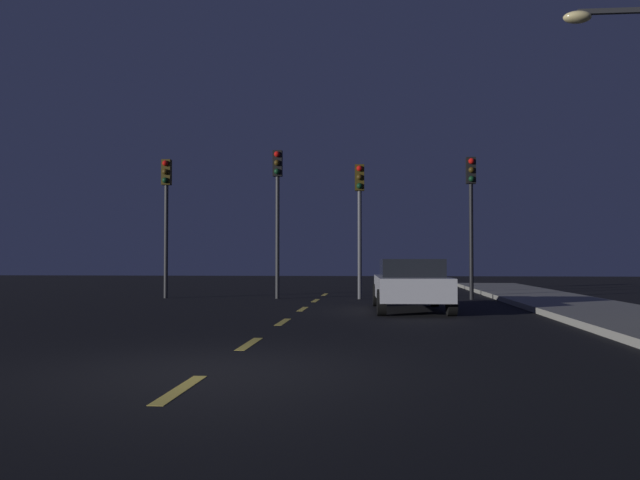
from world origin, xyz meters
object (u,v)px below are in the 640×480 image
(traffic_signal_far_right, at_px, (471,200))
(traffic_signal_center_right, at_px, (360,204))
(traffic_signal_center_left, at_px, (277,195))
(traffic_signal_far_left, at_px, (166,201))
(car_stopped_ahead, at_px, (411,284))

(traffic_signal_far_right, bearing_deg, traffic_signal_center_right, -179.99)
(traffic_signal_center_left, relative_size, traffic_signal_far_right, 1.07)
(traffic_signal_center_left, bearing_deg, traffic_signal_far_left, -179.99)
(traffic_signal_far_left, bearing_deg, traffic_signal_far_right, -0.00)
(traffic_signal_center_left, xyz_separation_m, traffic_signal_center_right, (2.85, -0.00, -0.34))
(traffic_signal_center_right, height_order, traffic_signal_far_right, traffic_signal_far_right)
(traffic_signal_center_right, bearing_deg, traffic_signal_far_left, 180.00)
(traffic_signal_far_left, relative_size, traffic_signal_center_left, 0.95)
(traffic_signal_far_right, bearing_deg, traffic_signal_center_left, 179.99)
(traffic_signal_far_left, distance_m, traffic_signal_center_left, 3.97)
(traffic_signal_far_left, relative_size, car_stopped_ahead, 1.08)
(traffic_signal_center_right, bearing_deg, traffic_signal_center_left, 179.98)
(traffic_signal_far_left, relative_size, traffic_signal_center_right, 1.06)
(traffic_signal_far_left, distance_m, traffic_signal_far_right, 10.59)
(traffic_signal_far_left, height_order, car_stopped_ahead, traffic_signal_far_left)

